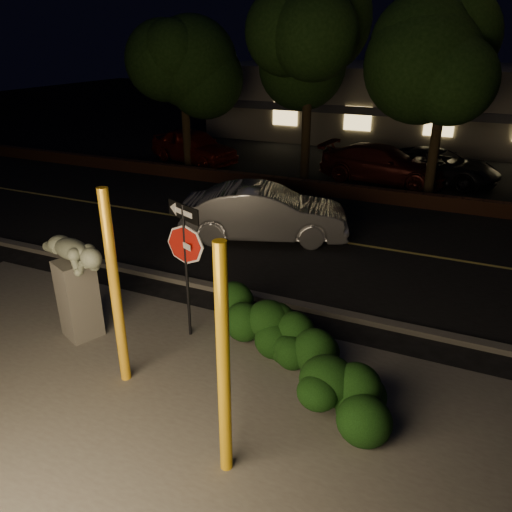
{
  "coord_description": "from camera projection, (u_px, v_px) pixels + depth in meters",
  "views": [
    {
      "loc": [
        4.0,
        -6.2,
        5.46
      ],
      "look_at": [
        0.42,
        1.78,
        1.6
      ],
      "focal_mm": 35.0,
      "sensor_mm": 36.0,
      "label": 1
    }
  ],
  "objects": [
    {
      "name": "sculpture",
      "position": [
        75.0,
        276.0,
        9.4
      ],
      "size": [
        1.96,
        1.23,
        2.15
      ],
      "rotation": [
        0.0,
        0.0,
        -0.4
      ],
      "color": "#4C4944",
      "rests_on": "ground"
    },
    {
      "name": "yellow_pole_left",
      "position": [
        115.0,
        291.0,
        7.99
      ],
      "size": [
        0.17,
        0.17,
        3.43
      ],
      "primitive_type": "cylinder",
      "color": "yellow",
      "rests_on": "ground"
    },
    {
      "name": "parked_car_darkred",
      "position": [
        383.0,
        164.0,
        20.16
      ],
      "size": [
        5.24,
        2.56,
        1.47
      ],
      "primitive_type": "imported",
      "rotation": [
        0.0,
        0.0,
        1.47
      ],
      "color": "#42120F",
      "rests_on": "ground"
    },
    {
      "name": "brick_wall",
      "position": [
        352.0,
        192.0,
        18.21
      ],
      "size": [
        40.0,
        0.35,
        0.5
      ],
      "primitive_type": "cube",
      "color": "#412214",
      "rests_on": "ground"
    },
    {
      "name": "lane_marking",
      "position": [
        315.0,
        238.0,
        14.72
      ],
      "size": [
        80.0,
        0.12,
        0.0
      ],
      "primitive_type": "cube",
      "color": "gold",
      "rests_on": "road"
    },
    {
      "name": "tree_far_b",
      "position": [
        311.0,
        19.0,
        18.39
      ],
      "size": [
        5.2,
        5.2,
        8.41
      ],
      "color": "black",
      "rests_on": "ground"
    },
    {
      "name": "road",
      "position": [
        315.0,
        238.0,
        14.72
      ],
      "size": [
        80.0,
        8.0,
        0.01
      ],
      "primitive_type": "cube",
      "color": "black",
      "rests_on": "ground"
    },
    {
      "name": "tree_far_a",
      "position": [
        181.0,
        40.0,
        20.58
      ],
      "size": [
        4.6,
        4.6,
        7.43
      ],
      "color": "black",
      "rests_on": "ground"
    },
    {
      "name": "parked_car_dark",
      "position": [
        438.0,
        166.0,
        20.15
      ],
      "size": [
        5.16,
        3.23,
        1.33
      ],
      "primitive_type": "imported",
      "rotation": [
        0.0,
        0.0,
        1.34
      ],
      "color": "black",
      "rests_on": "ground"
    },
    {
      "name": "ground",
      "position": [
        342.0,
        209.0,
        17.23
      ],
      "size": [
        90.0,
        90.0,
        0.0
      ],
      "primitive_type": "plane",
      "color": "black",
      "rests_on": "ground"
    },
    {
      "name": "patio",
      "position": [
        162.0,
        405.0,
        8.04
      ],
      "size": [
        14.0,
        6.0,
        0.02
      ],
      "primitive_type": "cube",
      "color": "#4C4944",
      "rests_on": "ground"
    },
    {
      "name": "hedge_center",
      "position": [
        258.0,
        316.0,
        9.68
      ],
      "size": [
        2.05,
        1.43,
        0.97
      ],
      "primitive_type": "ellipsoid",
      "rotation": [
        0.0,
        0.0,
        0.33
      ],
      "color": "black",
      "rests_on": "ground"
    },
    {
      "name": "parked_car_red",
      "position": [
        194.0,
        146.0,
        23.29
      ],
      "size": [
        4.91,
        3.12,
        1.56
      ],
      "primitive_type": "imported",
      "rotation": [
        0.0,
        0.0,
        1.27
      ],
      "color": "maroon",
      "rests_on": "ground"
    },
    {
      "name": "yellow_pole_right",
      "position": [
        224.0,
        367.0,
        6.21
      ],
      "size": [
        0.17,
        0.17,
        3.38
      ],
      "primitive_type": "cylinder",
      "color": "gold",
      "rests_on": "ground"
    },
    {
      "name": "curb",
      "position": [
        259.0,
        297.0,
        11.28
      ],
      "size": [
        80.0,
        0.25,
        0.12
      ],
      "primitive_type": "cube",
      "color": "#4C4944",
      "rests_on": "ground"
    },
    {
      "name": "hedge_far_right",
      "position": [
        341.0,
        392.0,
        7.55
      ],
      "size": [
        1.61,
        1.14,
        1.04
      ],
      "primitive_type": "ellipsoid",
      "rotation": [
        0.0,
        0.0,
        0.15
      ],
      "color": "black",
      "rests_on": "ground"
    },
    {
      "name": "parking_lot",
      "position": [
        382.0,
        165.0,
        23.07
      ],
      "size": [
        40.0,
        12.0,
        0.01
      ],
      "primitive_type": "cube",
      "color": "black",
      "rests_on": "ground"
    },
    {
      "name": "hedge_right",
      "position": [
        297.0,
        336.0,
        9.01
      ],
      "size": [
        1.7,
        1.3,
        0.99
      ],
      "primitive_type": "ellipsoid",
      "rotation": [
        0.0,
        0.0,
        -0.37
      ],
      "color": "black",
      "rests_on": "ground"
    },
    {
      "name": "tree_far_c",
      "position": [
        451.0,
        30.0,
        16.34
      ],
      "size": [
        4.8,
        4.8,
        7.84
      ],
      "color": "black",
      "rests_on": "ground"
    },
    {
      "name": "silver_sedan",
      "position": [
        264.0,
        213.0,
        14.43
      ],
      "size": [
        5.04,
        3.14,
        1.57
      ],
      "primitive_type": "imported",
      "rotation": [
        0.0,
        0.0,
        1.91
      ],
      "color": "#B3B3B9",
      "rests_on": "ground"
    },
    {
      "name": "building",
      "position": [
        413.0,
        102.0,
        28.93
      ],
      "size": [
        22.0,
        10.2,
        4.0
      ],
      "color": "gray",
      "rests_on": "ground"
    },
    {
      "name": "signpost",
      "position": [
        185.0,
        245.0,
        9.17
      ],
      "size": [
        0.85,
        0.4,
        2.73
      ],
      "rotation": [
        0.0,
        0.0,
        -0.42
      ],
      "color": "black",
      "rests_on": "ground"
    }
  ]
}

